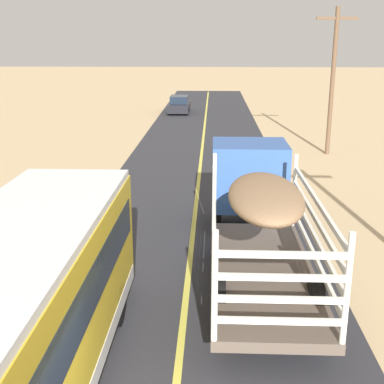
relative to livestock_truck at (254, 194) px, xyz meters
The scene contains 4 objects.
livestock_truck is the anchor object (origin of this frame).
bus 9.01m from the livestock_truck, 120.04° to the right, with size 2.54×10.00×3.21m.
car_far 31.04m from the livestock_truck, 97.92° to the left, with size 1.80×4.40×1.46m.
power_pole_mid 15.11m from the livestock_truck, 69.36° to the left, with size 2.20×0.24×7.93m.
Camera 1 is at (0.63, -5.66, 6.23)m, focal length 47.60 mm.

